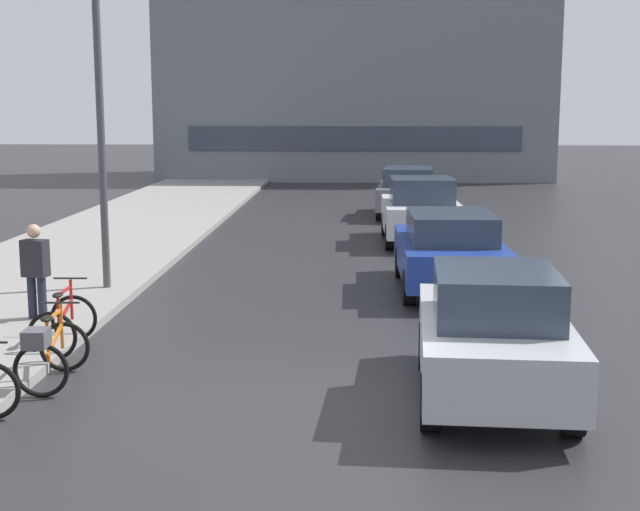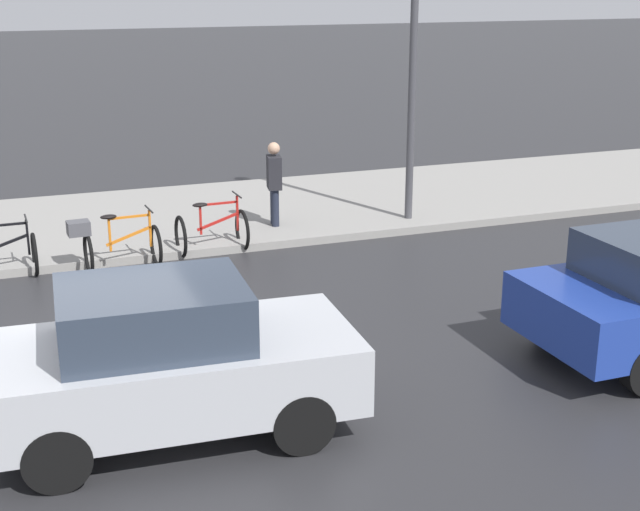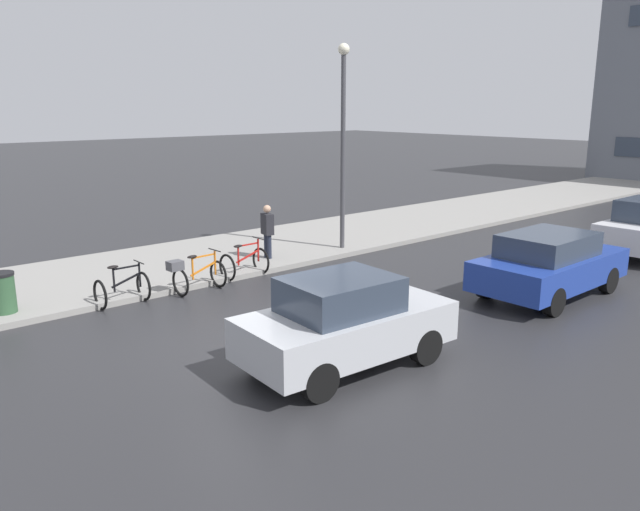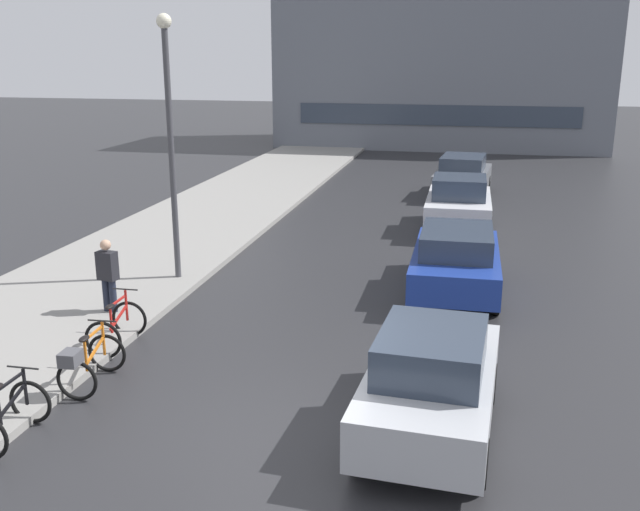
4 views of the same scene
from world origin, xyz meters
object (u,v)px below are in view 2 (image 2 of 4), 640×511
at_px(bicycle_third, 212,231).
at_px(streetlamp, 414,25).
at_px(bicycle_second, 112,242).
at_px(car_silver, 167,361).
at_px(bicycle_nearest, 0,255).
at_px(pedestrian, 274,182).

relative_size(bicycle_third, streetlamp, 0.19).
height_order(bicycle_second, car_silver, car_silver).
xyz_separation_m(bicycle_nearest, car_silver, (5.78, 1.49, 0.42)).
relative_size(bicycle_nearest, pedestrian, 0.66).
bearing_deg(streetlamp, bicycle_nearest, -85.33).
height_order(bicycle_second, streetlamp, streetlamp).
distance_m(bicycle_third, streetlamp, 5.12).
relative_size(pedestrian, streetlamp, 0.27).
bearing_deg(bicycle_third, streetlamp, 96.76).
distance_m(car_silver, pedestrian, 7.56).
relative_size(bicycle_second, bicycle_third, 1.23).
bearing_deg(pedestrian, bicycle_second, -67.69).
height_order(pedestrian, streetlamp, streetlamp).
bearing_deg(pedestrian, car_silver, -25.92).
distance_m(bicycle_nearest, bicycle_third, 3.40).
height_order(bicycle_nearest, bicycle_third, bicycle_third).
distance_m(car_silver, streetlamp, 9.09).
distance_m(pedestrian, streetlamp, 3.74).
xyz_separation_m(bicycle_third, car_silver, (5.91, -1.91, 0.41)).
distance_m(bicycle_nearest, bicycle_second, 1.71).
bearing_deg(bicycle_third, bicycle_second, -77.13).
bearing_deg(pedestrian, bicycle_nearest, -78.01).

